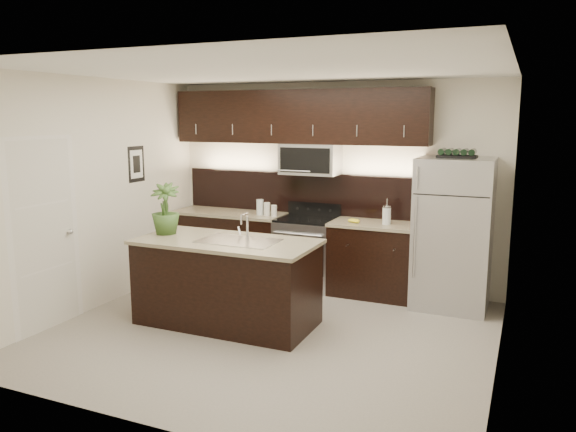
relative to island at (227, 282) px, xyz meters
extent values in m
plane|color=gray|center=(0.55, -0.07, -0.47)|extent=(4.50, 4.50, 0.00)
cube|color=silver|center=(0.55, 1.93, 0.88)|extent=(4.50, 0.02, 2.70)
cube|color=silver|center=(0.55, -2.07, 0.88)|extent=(4.50, 0.02, 2.70)
cube|color=silver|center=(-1.70, -0.07, 0.88)|extent=(0.02, 4.00, 2.70)
cube|color=silver|center=(2.80, -0.07, 0.88)|extent=(0.02, 4.00, 2.70)
cube|color=white|center=(0.55, -0.07, 2.23)|extent=(4.50, 4.00, 0.02)
cube|color=silver|center=(-1.68, -0.87, 0.54)|extent=(0.04, 0.80, 2.02)
sphere|color=silver|center=(-1.65, -0.55, 0.53)|extent=(0.06, 0.06, 0.06)
cube|color=black|center=(-1.69, 0.68, 1.18)|extent=(0.01, 0.32, 0.46)
cube|color=white|center=(-1.69, 0.68, 1.18)|extent=(0.00, 0.24, 0.36)
cube|color=black|center=(-0.87, 1.62, -0.02)|extent=(1.57, 0.62, 0.90)
cube|color=black|center=(1.26, 1.62, -0.02)|extent=(1.16, 0.62, 0.90)
cube|color=#B2B2B7|center=(0.30, 1.62, -0.02)|extent=(0.76, 0.62, 0.90)
cube|color=black|center=(0.30, 1.62, 0.44)|extent=(0.76, 0.60, 0.03)
cube|color=beige|center=(-0.87, 1.62, 0.45)|extent=(1.59, 0.65, 0.04)
cube|color=beige|center=(1.26, 1.62, 0.45)|extent=(1.18, 0.65, 0.04)
cube|color=black|center=(0.09, 1.91, 0.75)|extent=(3.49, 0.02, 0.56)
cube|color=#B2B2B7|center=(0.30, 1.73, 1.23)|extent=(0.76, 0.40, 0.40)
cube|color=black|center=(0.09, 1.76, 1.78)|extent=(3.49, 0.33, 0.70)
cube|color=black|center=(0.00, 0.00, -0.02)|extent=(1.90, 0.90, 0.90)
cube|color=beige|center=(0.00, 0.00, 0.45)|extent=(1.96, 0.96, 0.04)
cube|color=silver|center=(0.15, 0.00, 0.47)|extent=(0.84, 0.50, 0.01)
cylinder|color=silver|center=(0.15, 0.21, 0.59)|extent=(0.03, 0.03, 0.24)
cylinder|color=silver|center=(0.15, 0.14, 0.74)|extent=(0.02, 0.14, 0.02)
cylinder|color=silver|center=(0.15, 0.07, 0.69)|extent=(0.02, 0.02, 0.10)
cube|color=#B2B2B7|center=(2.18, 1.56, 0.42)|extent=(0.86, 0.78, 1.78)
cube|color=black|center=(2.18, 1.56, 1.33)|extent=(0.44, 0.27, 0.03)
cylinder|color=black|center=(2.01, 1.56, 1.38)|extent=(0.07, 0.25, 0.07)
cylinder|color=black|center=(2.09, 1.56, 1.38)|extent=(0.07, 0.25, 0.07)
cylinder|color=black|center=(2.18, 1.56, 1.38)|extent=(0.07, 0.25, 0.07)
cylinder|color=black|center=(2.26, 1.56, 1.38)|extent=(0.07, 0.25, 0.07)
cylinder|color=black|center=(2.34, 1.56, 1.38)|extent=(0.07, 0.25, 0.07)
imported|color=#375823|center=(-0.79, 0.02, 0.76)|extent=(0.42, 0.42, 0.57)
cylinder|color=silver|center=(-0.37, 1.57, 0.57)|extent=(0.10, 0.10, 0.21)
cylinder|color=silver|center=(-0.25, 1.55, 0.56)|extent=(0.09, 0.09, 0.17)
cylinder|color=silver|center=(-0.14, 1.54, 0.54)|extent=(0.08, 0.08, 0.15)
cylinder|color=silver|center=(1.37, 1.57, 0.57)|extent=(0.10, 0.10, 0.21)
cylinder|color=silver|center=(1.37, 1.57, 0.69)|extent=(0.11, 0.11, 0.02)
cylinder|color=silver|center=(1.37, 1.57, 0.74)|extent=(0.01, 0.01, 0.08)
ellipsoid|color=yellow|center=(0.94, 1.54, 0.49)|extent=(0.20, 0.17, 0.05)
camera|label=1|loc=(2.96, -5.16, 1.78)|focal=35.00mm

